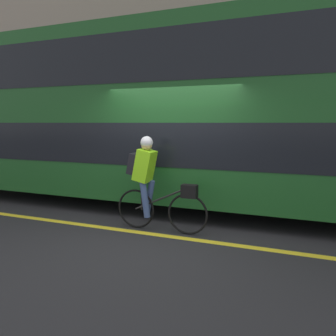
{
  "coord_description": "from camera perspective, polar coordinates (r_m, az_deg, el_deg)",
  "views": [
    {
      "loc": [
        2.12,
        -4.91,
        1.86
      ],
      "look_at": [
        -0.16,
        0.91,
        1.0
      ],
      "focal_mm": 35.0,
      "sensor_mm": 36.0,
      "label": 1
    }
  ],
  "objects": [
    {
      "name": "building_facade",
      "position": [
        11.32,
        10.77,
        16.54
      ],
      "size": [
        60.0,
        0.3,
        7.19
      ],
      "color": "gray",
      "rests_on": "ground_plane"
    },
    {
      "name": "ground_plane",
      "position": [
        5.66,
        -1.92,
        -11.35
      ],
      "size": [
        80.0,
        80.0,
        0.0
      ],
      "primitive_type": "plane",
      "color": "#232326"
    },
    {
      "name": "cyclist_on_bike",
      "position": [
        5.64,
        -2.89,
        -2.17
      ],
      "size": [
        1.66,
        0.32,
        1.64
      ],
      "color": "black",
      "rests_on": "ground_plane"
    },
    {
      "name": "bus",
      "position": [
        7.23,
        0.41,
        9.93
      ],
      "size": [
        11.72,
        2.48,
        3.81
      ],
      "color": "black",
      "rests_on": "ground_plane"
    },
    {
      "name": "street_sign_post",
      "position": [
        13.24,
        -20.32,
        6.25
      ],
      "size": [
        0.36,
        0.09,
        2.59
      ],
      "color": "#59595B",
      "rests_on": "sidewalk_curb"
    },
    {
      "name": "sidewalk_curb",
      "position": [
        10.37,
        9.25,
        -2.15
      ],
      "size": [
        60.0,
        1.68,
        0.15
      ],
      "color": "gray",
      "rests_on": "ground_plane"
    },
    {
      "name": "road_center_line",
      "position": [
        5.61,
        -2.16,
        -11.49
      ],
      "size": [
        50.0,
        0.14,
        0.01
      ],
      "primitive_type": "cube",
      "color": "yellow",
      "rests_on": "ground_plane"
    }
  ]
}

